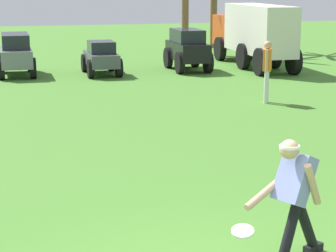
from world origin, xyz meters
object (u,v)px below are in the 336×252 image
at_px(teammate_near_sideline, 267,66).
at_px(box_truck, 253,32).
at_px(frisbee_in_flight, 243,231).
at_px(parked_car_slot_e, 187,49).
at_px(frisbee_thrower, 294,194).
at_px(parked_car_slot_d, 101,57).
at_px(parked_car_slot_c, 16,53).

relative_size(teammate_near_sideline, box_truck, 0.26).
height_order(frisbee_in_flight, parked_car_slot_e, parked_car_slot_e).
distance_m(parked_car_slot_e, box_truck, 2.61).
xyz_separation_m(frisbee_thrower, frisbee_in_flight, (-0.62, -0.09, -0.33)).
height_order(teammate_near_sideline, parked_car_slot_d, teammate_near_sideline).
distance_m(teammate_near_sideline, parked_car_slot_c, 8.89).
distance_m(frisbee_in_flight, parked_car_slot_e, 15.92).
distance_m(frisbee_in_flight, teammate_near_sideline, 9.99).
bearing_deg(frisbee_thrower, box_truck, 69.37).
bearing_deg(parked_car_slot_c, frisbee_thrower, -81.40).
height_order(frisbee_thrower, parked_car_slot_d, frisbee_thrower).
bearing_deg(parked_car_slot_d, teammate_near_sideline, -62.16).
xyz_separation_m(frisbee_in_flight, teammate_near_sideline, (4.17, 9.07, 0.47)).
distance_m(parked_car_slot_c, parked_car_slot_d, 2.76).
height_order(frisbee_thrower, box_truck, box_truck).
bearing_deg(parked_car_slot_e, frisbee_in_flight, -104.45).
distance_m(frisbee_thrower, parked_car_slot_c, 15.79).
distance_m(frisbee_thrower, parked_car_slot_d, 15.07).
xyz_separation_m(frisbee_thrower, parked_car_slot_c, (-2.36, 15.61, -0.07)).
relative_size(teammate_near_sideline, parked_car_slot_e, 0.66).
relative_size(teammate_near_sideline, parked_car_slot_c, 0.65).
bearing_deg(teammate_near_sideline, parked_car_slot_e, 91.76).
bearing_deg(parked_car_slot_e, parked_car_slot_c, 177.09).
relative_size(parked_car_slot_d, box_truck, 0.37).
bearing_deg(parked_car_slot_c, teammate_near_sideline, -48.29).
relative_size(parked_car_slot_c, parked_car_slot_d, 1.09).
xyz_separation_m(parked_car_slot_e, box_truck, (2.54, 0.34, 0.49)).
distance_m(frisbee_thrower, parked_car_slot_e, 15.69).
distance_m(teammate_near_sideline, parked_car_slot_d, 6.89).
relative_size(parked_car_slot_c, parked_car_slot_e, 1.02).
xyz_separation_m(frisbee_thrower, teammate_near_sideline, (3.55, 8.98, 0.14)).
height_order(frisbee_thrower, frisbee_in_flight, frisbee_thrower).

